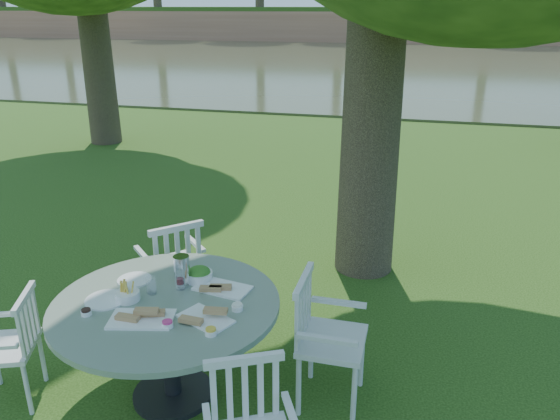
{
  "coord_description": "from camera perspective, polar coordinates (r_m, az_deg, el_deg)",
  "views": [
    {
      "loc": [
        1.17,
        -4.28,
        2.59
      ],
      "look_at": [
        0.0,
        0.2,
        0.85
      ],
      "focal_mm": 35.0,
      "sensor_mm": 36.0,
      "label": 1
    }
  ],
  "objects": [
    {
      "name": "chair_nw",
      "position": [
        4.72,
        -10.99,
        -5.49
      ],
      "size": [
        0.64,
        0.64,
        0.92
      ],
      "rotation": [
        0.0,
        0.0,
        -2.34
      ],
      "color": "silver",
      "rests_on": "ground"
    },
    {
      "name": "chair_ne",
      "position": [
        3.75,
        4.1,
        -12.43
      ],
      "size": [
        0.44,
        0.47,
        0.93
      ],
      "rotation": [
        0.0,
        0.0,
        -4.72
      ],
      "color": "silver",
      "rests_on": "ground"
    },
    {
      "name": "tableware",
      "position": [
        3.78,
        -11.34,
        -8.11
      ],
      "size": [
        1.06,
        0.84,
        0.22
      ],
      "color": "white",
      "rests_on": "table"
    },
    {
      "name": "river",
      "position": [
        27.43,
        12.5,
        14.68
      ],
      "size": [
        100.0,
        28.0,
        0.12
      ],
      "primitive_type": "cube",
      "color": "#373D24",
      "rests_on": "ground"
    },
    {
      "name": "chair_sw",
      "position": [
        4.18,
        -25.82,
        -12.1
      ],
      "size": [
        0.51,
        0.52,
        0.81
      ],
      "rotation": [
        0.0,
        0.0,
        -1.19
      ],
      "color": "silver",
      "rests_on": "ground"
    },
    {
      "name": "ground",
      "position": [
        5.13,
        -0.57,
        -9.69
      ],
      "size": [
        140.0,
        140.0,
        0.0
      ],
      "primitive_type": "plane",
      "color": "#17360B",
      "rests_on": "ground"
    },
    {
      "name": "table",
      "position": [
        3.79,
        -11.7,
        -11.07
      ],
      "size": [
        1.51,
        1.51,
        0.76
      ],
      "color": "black",
      "rests_on": "ground"
    }
  ]
}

